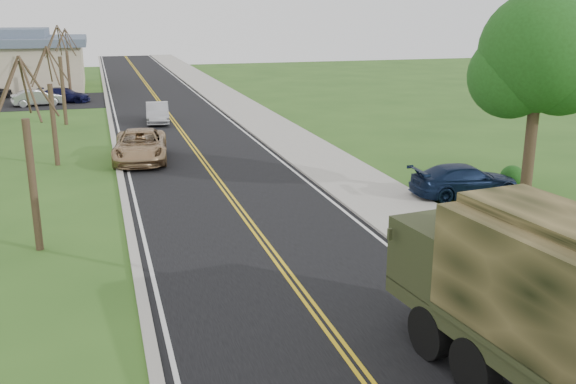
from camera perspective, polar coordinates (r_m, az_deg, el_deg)
name	(u,v)px	position (r m, az deg, el deg)	size (l,w,h in m)	color
ground	(368,383)	(13.79, 7.15, -16.50)	(160.00, 160.00, 0.00)	#2E531B
road	(163,107)	(51.36, -11.01, 7.39)	(8.00, 120.00, 0.01)	black
curb_right	(216,105)	(51.91, -6.42, 7.74)	(0.30, 120.00, 0.12)	#9E998E
sidewalk_right	(237,104)	(52.24, -4.52, 7.83)	(3.20, 120.00, 0.10)	#9E998E
curb_left	(108,109)	(51.13, -15.68, 7.11)	(0.30, 120.00, 0.10)	#9E998E
leafy_tree	(539,62)	(26.07, 21.41, 10.74)	(4.83, 4.50, 8.10)	#38281C
bare_tree_a	(31,169)	(21.24, -21.88, 1.87)	(1.93, 2.26, 6.08)	#38281C
bare_tree_b	(53,115)	(33.03, -20.18, 6.44)	(1.83, 2.14, 5.73)	#38281C
bare_tree_c	(62,82)	(44.88, -19.43, 9.17)	(2.04, 2.39, 6.42)	#38281C
bare_tree_d	(68,70)	(56.84, -18.93, 10.22)	(1.88, 2.20, 5.91)	#38281C
military_truck	(562,301)	(13.05, 23.19, -8.90)	(3.48, 7.85, 3.79)	black
suv_champagne	(140,146)	(33.10, -13.00, 4.02)	(2.56, 5.55, 1.54)	tan
sedan_silver	(157,113)	(44.17, -11.53, 6.91)	(1.45, 4.15, 1.37)	#A9A9AD
pickup_navy	(465,181)	(27.06, 15.47, 0.99)	(1.84, 4.54, 1.32)	#0E1A34
lot_car_silver	(37,98)	(54.96, -21.38, 7.82)	(1.36, 3.90, 1.29)	#9D9DA1
lot_car_navy	(64,95)	(56.17, -19.30, 8.13)	(1.69, 4.16, 1.21)	black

